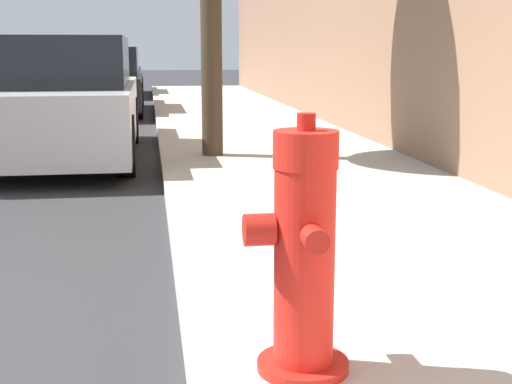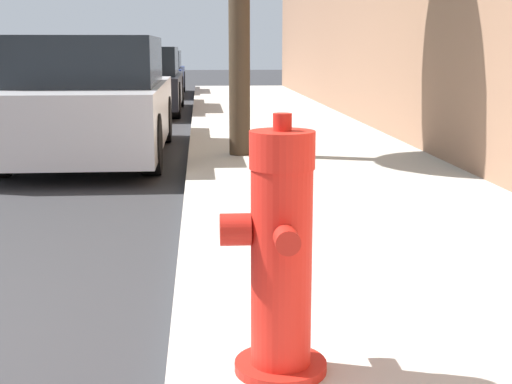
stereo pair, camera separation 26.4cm
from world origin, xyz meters
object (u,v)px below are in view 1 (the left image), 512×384
object	(u,v)px
parked_car_near	(60,101)
fire_hydrant	(303,256)
parked_car_far	(108,74)
parked_car_mid	(98,81)

from	to	relation	value
parked_car_near	fire_hydrant	bearing A→B (deg)	-75.81
fire_hydrant	parked_car_far	size ratio (longest dim) A/B	0.24
parked_car_near	parked_car_far	distance (m)	11.57
fire_hydrant	parked_car_far	world-z (taller)	parked_car_far
fire_hydrant	parked_car_far	bearing A→B (deg)	95.26
parked_car_far	fire_hydrant	bearing A→B (deg)	-84.74
parked_car_near	parked_car_far	bearing A→B (deg)	90.30
fire_hydrant	parked_car_mid	xyz separation A→B (m)	(-1.53, 12.26, 0.08)
parked_car_mid	fire_hydrant	bearing A→B (deg)	-82.91
parked_car_near	parked_car_far	world-z (taller)	parked_car_near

